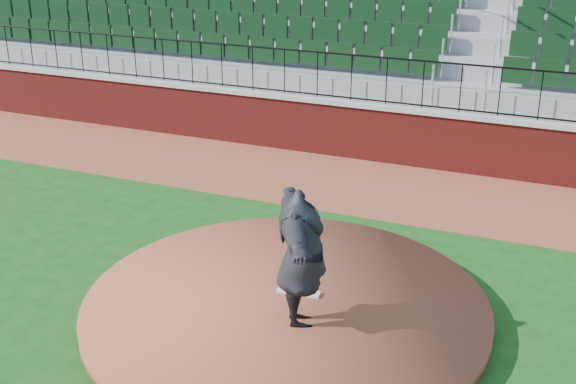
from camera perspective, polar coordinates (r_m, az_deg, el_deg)
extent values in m
plane|color=#154814|center=(11.01, -3.04, -9.02)|extent=(90.00, 90.00, 0.00)
cube|color=brown|center=(15.55, 5.52, 0.57)|extent=(34.00, 3.20, 0.01)
cube|color=maroon|center=(16.80, 7.24, 4.31)|extent=(34.00, 0.35, 1.20)
cube|color=#B7B7B7|center=(16.61, 7.34, 6.44)|extent=(34.00, 0.45, 0.10)
cube|color=maroon|center=(21.60, 11.64, 13.86)|extent=(34.00, 0.50, 5.50)
cylinder|color=brown|center=(10.86, -0.17, -8.69)|extent=(5.74, 5.74, 0.25)
cube|color=white|center=(10.95, 0.81, -7.53)|extent=(0.63, 0.21, 0.04)
imported|color=black|center=(9.80, 1.02, -5.03)|extent=(1.61, 2.41, 1.93)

